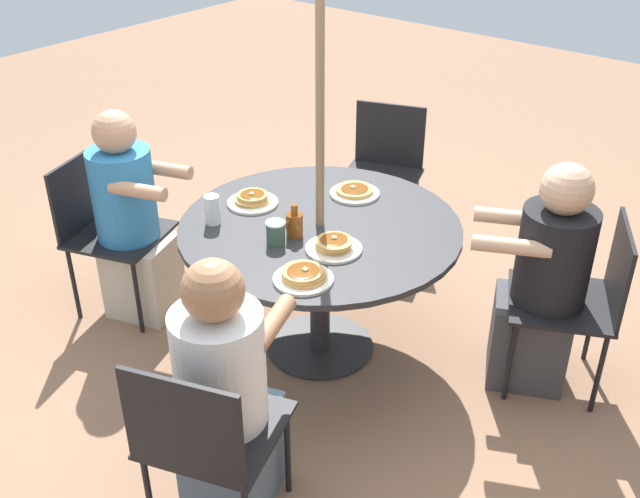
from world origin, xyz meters
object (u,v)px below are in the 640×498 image
pancake_plate_d (334,246)px  diner_south (132,224)px  diner_west (226,399)px  pancake_plate_a (355,192)px  pancake_plate_c (303,276)px  diner_north (543,286)px  patio_chair_west (205,435)px  coffee_cup (276,233)px  pancake_plate_b (252,200)px  drinking_glass_a (212,210)px  patio_chair_east (383,166)px  patio_table (320,244)px  patio_chair_north (581,295)px  syrup_bottle (294,224)px  patio_chair_south (104,224)px

pancake_plate_d → diner_south: bearing=-80.4°
diner_west → pancake_plate_a: 1.40m
pancake_plate_a → pancake_plate_c: (0.77, 0.31, 0.01)m
diner_north → pancake_plate_a: (0.11, -0.99, 0.21)m
patio_chair_west → diner_west: size_ratio=0.76×
pancake_plate_a → coffee_cup: (0.61, 0.02, 0.04)m
pancake_plate_b → drinking_glass_a: 0.26m
diner_north → pancake_plate_a: diner_north is taller
patio_chair_east → diner_south: (1.47, -0.56, 0.03)m
pancake_plate_a → pancake_plate_b: (0.40, -0.33, 0.01)m
pancake_plate_b → coffee_cup: size_ratio=2.36×
diner_west → pancake_plate_c: 0.61m
pancake_plate_a → coffee_cup: size_ratio=2.36×
diner_north → patio_table: bearing=90.0°
diner_west → drinking_glass_a: bearing=118.2°
patio_chair_west → diner_west: (-0.16, -0.06, 0.02)m
patio_chair_north → pancake_plate_a: size_ratio=3.40×
patio_table → diner_west: (0.97, 0.34, -0.09)m
diner_north → pancake_plate_d: (0.60, -0.73, 0.22)m
pancake_plate_a → patio_table: bearing=10.1°
patio_table → diner_south: size_ratio=1.16×
pancake_plate_a → syrup_bottle: bearing=4.5°
pancake_plate_b → pancake_plate_c: pancake_plate_b is taller
diner_north → coffee_cup: diner_north is taller
diner_west → pancake_plate_a: (-1.32, -0.41, 0.21)m
patio_table → diner_south: diner_south is taller
diner_west → pancake_plate_b: (-0.93, -0.73, 0.22)m
patio_chair_north → diner_north: (0.08, -0.15, 0.02)m
diner_north → pancake_plate_b: 1.42m
patio_chair_west → pancake_plate_c: patio_chair_west is taller
diner_north → pancake_plate_c: diner_north is taller
patio_chair_south → pancake_plate_d: 1.37m
diner_west → coffee_cup: (-0.72, -0.39, 0.25)m
diner_north → diner_south: 2.06m
patio_chair_south → pancake_plate_c: bearing=70.0°
pancake_plate_a → syrup_bottle: 0.51m
diner_west → coffee_cup: bearing=99.0°
diner_west → pancake_plate_b: size_ratio=4.49×
patio_table → coffee_cup: size_ratio=12.51×
patio_chair_south → patio_chair_west: bearing=45.0°
patio_chair_south → patio_chair_west: 1.70m
patio_chair_west → pancake_plate_a: size_ratio=3.40×
patio_chair_west → patio_chair_south: bearing=135.0°
patio_chair_north → diner_west: (1.51, -0.73, 0.02)m
diner_west → pancake_plate_b: 1.20m
diner_west → pancake_plate_d: size_ratio=4.49×
diner_south → diner_west: diner_south is taller
patio_chair_west → syrup_bottle: (-0.98, -0.42, 0.28)m
pancake_plate_b → pancake_plate_c: 0.74m
pancake_plate_c → patio_chair_west: bearing=12.1°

